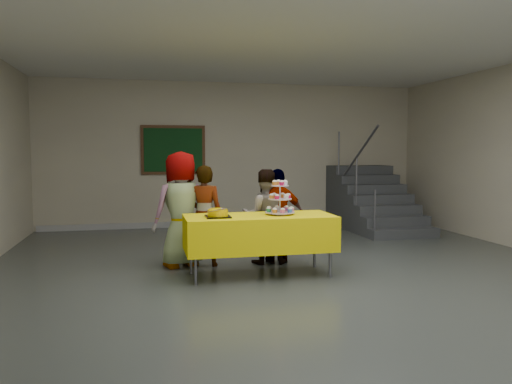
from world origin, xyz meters
TOP-DOWN VIEW (x-y plane):
  - room_shell at (0.00, 0.02)m, footprint 10.00×10.04m
  - bake_table at (-0.46, 0.70)m, footprint 1.88×0.78m
  - cupcake_stand at (-0.19, 0.73)m, footprint 0.38×0.38m
  - bear_cake at (-1.00, 0.64)m, footprint 0.32×0.36m
  - schoolchild_a at (-1.39, 1.43)m, footprint 0.90×0.74m
  - schoolchild_b at (-1.08, 1.39)m, footprint 0.57×0.45m
  - schoolchild_c at (-0.24, 1.37)m, footprint 0.71×0.58m
  - schoolchild_d at (-0.03, 1.36)m, footprint 0.82×0.44m
  - staircase at (2.70, 4.13)m, footprint 1.30×2.40m
  - noticeboard at (-1.28, 4.96)m, footprint 1.30×0.05m

SIDE VIEW (x-z plane):
  - staircase at x=2.70m, z-range -0.53..1.51m
  - bake_table at x=-0.46m, z-range 0.17..0.94m
  - schoolchild_c at x=-0.24m, z-range 0.00..1.33m
  - schoolchild_d at x=-0.03m, z-range 0.00..1.33m
  - schoolchild_b at x=-1.08m, z-range 0.00..1.39m
  - schoolchild_a at x=-1.39m, z-range 0.00..1.58m
  - bear_cake at x=-1.00m, z-range 0.77..0.89m
  - cupcake_stand at x=-0.19m, z-range 0.72..1.16m
  - noticeboard at x=-1.28m, z-range 1.10..2.10m
  - room_shell at x=0.00m, z-range 0.62..3.64m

